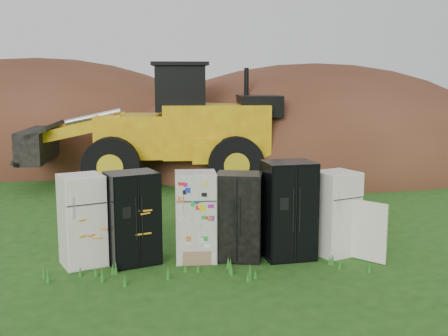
# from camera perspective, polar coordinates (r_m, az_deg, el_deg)

# --- Properties ---
(ground) EXTENTS (120.00, 120.00, 0.00)m
(ground) POSITION_cam_1_polar(r_m,az_deg,el_deg) (10.74, -0.37, -9.24)
(ground) COLOR #1B4B14
(ground) RESTS_ON ground
(fridge_leftmost) EXTENTS (0.95, 0.93, 1.67)m
(fridge_leftmost) POSITION_cam_1_polar(r_m,az_deg,el_deg) (10.53, -14.20, -5.17)
(fridge_leftmost) COLOR white
(fridge_leftmost) RESTS_ON ground
(fridge_black_side) EXTENTS (1.08, 0.97, 1.70)m
(fridge_black_side) POSITION_cam_1_polar(r_m,az_deg,el_deg) (10.44, -9.29, -5.03)
(fridge_black_side) COLOR black
(fridge_black_side) RESTS_ON ground
(fridge_sticker) EXTENTS (0.77, 0.71, 1.67)m
(fridge_sticker) POSITION_cam_1_polar(r_m,az_deg,el_deg) (10.49, -2.89, -4.94)
(fridge_sticker) COLOR silver
(fridge_sticker) RESTS_ON ground
(fridge_dark_mid) EXTENTS (0.98, 0.87, 1.64)m
(fridge_dark_mid) POSITION_cam_1_polar(r_m,az_deg,el_deg) (10.55, 1.55, -4.94)
(fridge_dark_mid) COLOR black
(fridge_dark_mid) RESTS_ON ground
(fridge_black_right) EXTENTS (1.00, 0.86, 1.84)m
(fridge_black_right) POSITION_cam_1_polar(r_m,az_deg,el_deg) (10.68, 6.56, -4.26)
(fridge_black_right) COLOR black
(fridge_black_right) RESTS_ON ground
(fridge_open_door) EXTENTS (0.94, 0.90, 1.62)m
(fridge_open_door) POSITION_cam_1_polar(r_m,az_deg,el_deg) (11.04, 11.27, -4.52)
(fridge_open_door) COLOR white
(fridge_open_door) RESTS_ON ground
(wheel_loader) EXTENTS (8.09, 3.55, 3.85)m
(wheel_loader) POSITION_cam_1_polar(r_m,az_deg,el_deg) (17.74, -7.59, 4.39)
(wheel_loader) COLOR yellow
(wheel_loader) RESTS_ON ground
(dirt_mound_right) EXTENTS (15.62, 11.45, 7.85)m
(dirt_mound_right) POSITION_cam_1_polar(r_m,az_deg,el_deg) (22.49, 9.00, 0.43)
(dirt_mound_right) COLOR #432215
(dirt_mound_right) RESTS_ON ground
(dirt_mound_left) EXTENTS (16.52, 12.39, 8.40)m
(dirt_mound_left) POSITION_cam_1_polar(r_m,az_deg,el_deg) (25.66, -18.00, 1.17)
(dirt_mound_left) COLOR #432215
(dirt_mound_left) RESTS_ON ground
(dirt_mound_back) EXTENTS (18.49, 12.33, 6.44)m
(dirt_mound_back) POSITION_cam_1_polar(r_m,az_deg,el_deg) (28.99, -6.53, 2.45)
(dirt_mound_back) COLOR #432215
(dirt_mound_back) RESTS_ON ground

